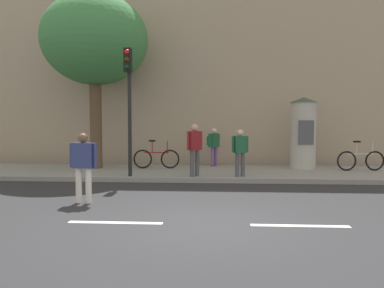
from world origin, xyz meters
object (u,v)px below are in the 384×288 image
object	(u,v)px
street_tree	(95,41)
pedestrian_tallest	(83,162)
traffic_light	(129,91)
pedestrian_with_backpack	(214,143)
bicycle_leaning	(156,158)
pedestrian_with_bag	(195,146)
bicycle_upright	(361,160)
pedestrian_in_light_jacket	(240,149)
poster_column	(303,132)

from	to	relation	value
street_tree	pedestrian_tallest	xyz separation A→B (m)	(1.53, -5.77, -4.03)
traffic_light	pedestrian_with_backpack	size ratio (longest dim) A/B	2.68
traffic_light	bicycle_leaning	bearing A→B (deg)	77.82
pedestrian_with_bag	bicycle_upright	xyz separation A→B (m)	(5.94, 1.95, -0.62)
pedestrian_in_light_jacket	pedestrian_with_backpack	xyz separation A→B (m)	(-0.89, 3.02, 0.04)
pedestrian_with_bag	bicycle_leaning	distance (m)	2.75
poster_column	pedestrian_with_backpack	world-z (taller)	poster_column
traffic_light	street_tree	xyz separation A→B (m)	(-1.81, 2.29, 2.09)
poster_column	pedestrian_tallest	size ratio (longest dim) A/B	1.65
pedestrian_in_light_jacket	bicycle_upright	bearing A→B (deg)	22.57
pedestrian_in_light_jacket	bicycle_upright	world-z (taller)	pedestrian_in_light_jacket
pedestrian_with_backpack	bicycle_upright	size ratio (longest dim) A/B	0.87
traffic_light	pedestrian_tallest	xyz separation A→B (m)	(-0.29, -3.48, -1.95)
poster_column	pedestrian_in_light_jacket	xyz separation A→B (m)	(-2.53, -2.47, -0.50)
traffic_light	street_tree	world-z (taller)	street_tree
pedestrian_tallest	bicycle_upright	bearing A→B (deg)	33.98
pedestrian_with_bag	pedestrian_with_backpack	world-z (taller)	pedestrian_with_bag
bicycle_leaning	pedestrian_in_light_jacket	bearing A→B (deg)	-34.00
street_tree	pedestrian_with_backpack	distance (m)	6.06
traffic_light	bicycle_upright	distance (m)	8.66
street_tree	pedestrian_with_bag	bearing A→B (deg)	-28.16
traffic_light	street_tree	bearing A→B (deg)	128.36
bicycle_leaning	bicycle_upright	world-z (taller)	same
traffic_light	bicycle_leaning	distance (m)	3.38
pedestrian_with_bag	traffic_light	bearing A→B (deg)	-174.71
traffic_light	pedestrian_in_light_jacket	size ratio (longest dim) A/B	2.69
street_tree	bicycle_leaning	distance (m)	5.04
pedestrian_with_bag	bicycle_leaning	bearing A→B (deg)	126.57
bicycle_upright	street_tree	bearing A→B (deg)	179.12
traffic_light	pedestrian_in_light_jacket	bearing A→B (deg)	4.49
pedestrian_with_bag	bicycle_leaning	world-z (taller)	pedestrian_with_bag
street_tree	bicycle_upright	size ratio (longest dim) A/B	3.74
pedestrian_with_backpack	traffic_light	bearing A→B (deg)	-129.11
poster_column	bicycle_upright	world-z (taller)	poster_column
poster_column	pedestrian_in_light_jacket	size ratio (longest dim) A/B	1.78
street_tree	bicycle_leaning	size ratio (longest dim) A/B	3.73
poster_column	street_tree	size ratio (longest dim) A/B	0.41
bicycle_leaning	pedestrian_with_backpack	bearing A→B (deg)	23.56
poster_column	bicycle_upright	distance (m)	2.27
traffic_light	poster_column	bearing A→B (deg)	24.24
pedestrian_tallest	pedestrian_in_light_jacket	distance (m)	5.39
street_tree	bicycle_upright	bearing A→B (deg)	-0.88
street_tree	bicycle_leaning	xyz separation A→B (m)	(2.32, 0.06, -4.47)
street_tree	pedestrian_with_bag	size ratio (longest dim) A/B	3.88
pedestrian_tallest	pedestrian_in_light_jacket	xyz separation A→B (m)	(3.86, 3.76, 0.05)
pedestrian_in_light_jacket	pedestrian_with_backpack	size ratio (longest dim) A/B	1.00
pedestrian_with_backpack	bicycle_leaning	size ratio (longest dim) A/B	0.86
pedestrian_tallest	bicycle_leaning	bearing A→B (deg)	82.25
bicycle_leaning	street_tree	bearing A→B (deg)	-178.61
poster_column	bicycle_leaning	distance (m)	5.70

